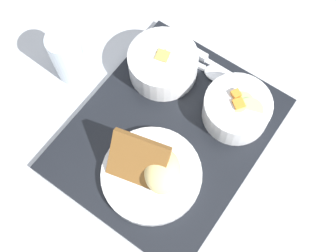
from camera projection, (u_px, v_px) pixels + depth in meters
ground_plane at (168, 135)px, 0.80m from camera, size 4.00×4.00×0.00m
serving_tray at (168, 134)px, 0.79m from camera, size 0.44×0.38×0.01m
bowl_salad at (237, 108)px, 0.77m from camera, size 0.13×0.13×0.06m
bowl_soup at (163, 63)px, 0.81m from camera, size 0.13×0.13×0.06m
plate_main at (152, 172)px, 0.74m from camera, size 0.18×0.18×0.09m
knife at (196, 53)px, 0.85m from camera, size 0.04×0.19×0.01m
spoon at (208, 70)px, 0.84m from camera, size 0.06×0.15×0.01m
glass_water at (69, 58)px, 0.81m from camera, size 0.06×0.06×0.11m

